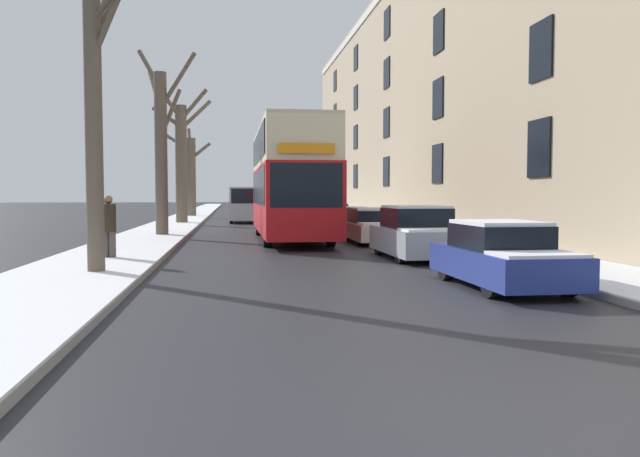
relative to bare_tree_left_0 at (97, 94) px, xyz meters
The scene contains 16 objects.
ground_plane 12.02m from the bare_tree_left_0, 62.97° to the right, with size 320.00×320.00×0.00m, color #28282D.
sidewalk_left 43.10m from the bare_tree_left_0, 90.71° to the left, with size 3.05×130.00×0.16m.
sidewalk_right 44.44m from the bare_tree_left_0, 75.85° to the left, with size 3.05×130.00×0.16m.
terrace_facade_right 28.84m from the bare_tree_left_0, 53.98° to the left, with size 9.10×54.68×14.94m.
bare_tree_left_0 is the anchor object (origin of this frame).
bare_tree_left_1 13.18m from the bare_tree_left_0, 90.29° to the left, with size 2.65×2.19×8.16m.
bare_tree_left_2 25.14m from the bare_tree_left_0, 90.38° to the left, with size 3.70×3.34×8.38m.
bare_tree_left_3 37.86m from the bare_tree_left_0, 90.68° to the left, with size 4.54×1.78×7.41m.
double_decker_bus 12.38m from the bare_tree_left_0, 64.69° to the left, with size 2.62×11.47×4.56m.
parked_car_0 9.26m from the bare_tree_left_0, 17.48° to the right, with size 1.68×3.98×1.32m.
parked_car_1 9.40m from the bare_tree_left_0, 20.97° to the left, with size 1.88×4.19×1.54m.
parked_car_2 12.72m from the bare_tree_left_0, 47.98° to the left, with size 1.71×4.33×1.35m.
parked_car_3 16.62m from the bare_tree_left_0, 59.70° to the left, with size 1.73×3.91×1.31m.
parked_car_4 21.07m from the bare_tree_left_0, 66.77° to the left, with size 1.88×4.54×1.40m.
oncoming_van 28.20m from the bare_tree_left_0, 82.39° to the left, with size 1.95×5.22×2.35m.
pedestrian_left_sidewalk 4.39m from the bare_tree_left_0, 97.44° to the left, with size 0.40×0.40×1.83m.
Camera 1 is at (-2.25, -4.21, 1.84)m, focal length 35.00 mm.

